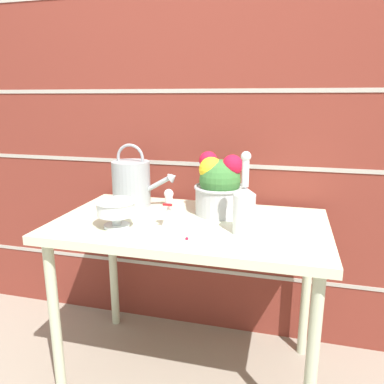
# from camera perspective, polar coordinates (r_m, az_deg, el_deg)

# --- Properties ---
(ground_plane) EXTENTS (12.00, 12.00, 0.00)m
(ground_plane) POSITION_cam_1_polar(r_m,az_deg,el_deg) (1.95, -0.27, -25.50)
(ground_plane) COLOR gray
(brick_wall) EXTENTS (3.60, 0.08, 2.20)m
(brick_wall) POSITION_cam_1_polar(r_m,az_deg,el_deg) (1.91, 2.90, 9.72)
(brick_wall) COLOR maroon
(brick_wall) RESTS_ON ground_plane
(patio_table) EXTENTS (1.14, 0.66, 0.74)m
(patio_table) POSITION_cam_1_polar(r_m,az_deg,el_deg) (1.62, -0.30, -7.18)
(patio_table) COLOR beige
(patio_table) RESTS_ON ground_plane
(watering_can) EXTENTS (0.33, 0.18, 0.30)m
(watering_can) POSITION_cam_1_polar(r_m,az_deg,el_deg) (1.81, -9.14, 1.41)
(watering_can) COLOR #93999E
(watering_can) RESTS_ON patio_table
(crystal_pedestal_bowl) EXTENTS (0.16, 0.16, 0.11)m
(crystal_pedestal_bowl) POSITION_cam_1_polar(r_m,az_deg,el_deg) (1.52, -11.51, -2.61)
(crystal_pedestal_bowl) COLOR silver
(crystal_pedestal_bowl) RESTS_ON patio_table
(flower_planter) EXTENTS (0.23, 0.23, 0.28)m
(flower_planter) POSITION_cam_1_polar(r_m,az_deg,el_deg) (1.66, 4.17, 0.95)
(flower_planter) COLOR #ADADB2
(flower_planter) RESTS_ON patio_table
(glass_decanter) EXTENTS (0.09, 0.09, 0.32)m
(glass_decanter) POSITION_cam_1_polar(r_m,az_deg,el_deg) (1.43, 7.97, -2.18)
(glass_decanter) COLOR silver
(glass_decanter) RESTS_ON patio_table
(figurine_vase) EXTENTS (0.07, 0.07, 0.16)m
(figurine_vase) POSITION_cam_1_polar(r_m,az_deg,el_deg) (1.48, -3.53, -3.18)
(figurine_vase) COLOR white
(figurine_vase) RESTS_ON patio_table
(fallen_petal) EXTENTS (0.01, 0.01, 0.01)m
(fallen_petal) POSITION_cam_1_polar(r_m,az_deg,el_deg) (1.39, -0.79, -7.11)
(fallen_petal) COLOR red
(fallen_petal) RESTS_ON patio_table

